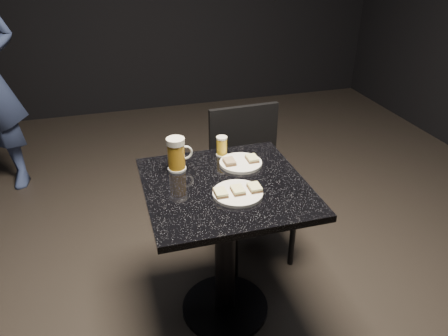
# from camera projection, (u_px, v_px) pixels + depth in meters

# --- Properties ---
(floor) EXTENTS (6.00, 6.00, 0.00)m
(floor) POSITION_uv_depth(u_px,v_px,m) (225.00, 308.00, 2.26)
(floor) COLOR black
(floor) RESTS_ON ground
(plate_large) EXTENTS (0.21, 0.21, 0.01)m
(plate_large) POSITION_uv_depth(u_px,v_px,m) (238.00, 193.00, 1.82)
(plate_large) COLOR white
(plate_large) RESTS_ON table
(plate_small) EXTENTS (0.20, 0.20, 0.01)m
(plate_small) POSITION_uv_depth(u_px,v_px,m) (241.00, 163.00, 2.06)
(plate_small) COLOR white
(plate_small) RESTS_ON table
(table) EXTENTS (0.70, 0.70, 0.75)m
(table) POSITION_uv_depth(u_px,v_px,m) (225.00, 229.00, 2.02)
(table) COLOR black
(table) RESTS_ON floor
(beer_mug) EXTENTS (0.12, 0.09, 0.16)m
(beer_mug) POSITION_uv_depth(u_px,v_px,m) (177.00, 154.00, 1.98)
(beer_mug) COLOR white
(beer_mug) RESTS_ON table
(beer_tumbler) EXTENTS (0.06, 0.06, 0.10)m
(beer_tumbler) POSITION_uv_depth(u_px,v_px,m) (222.00, 146.00, 2.12)
(beer_tumbler) COLOR silver
(beer_tumbler) RESTS_ON table
(chair) EXTENTS (0.42, 0.42, 0.87)m
(chair) POSITION_uv_depth(u_px,v_px,m) (250.00, 175.00, 2.48)
(chair) COLOR black
(chair) RESTS_ON floor
(canapes_on_plate_large) EXTENTS (0.20, 0.07, 0.02)m
(canapes_on_plate_large) POSITION_uv_depth(u_px,v_px,m) (238.00, 190.00, 1.81)
(canapes_on_plate_large) COLOR #4C3521
(canapes_on_plate_large) RESTS_ON plate_large
(canapes_on_plate_small) EXTENTS (0.16, 0.07, 0.02)m
(canapes_on_plate_small) POSITION_uv_depth(u_px,v_px,m) (241.00, 160.00, 2.05)
(canapes_on_plate_small) COLOR #4C3521
(canapes_on_plate_small) RESTS_ON plate_small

